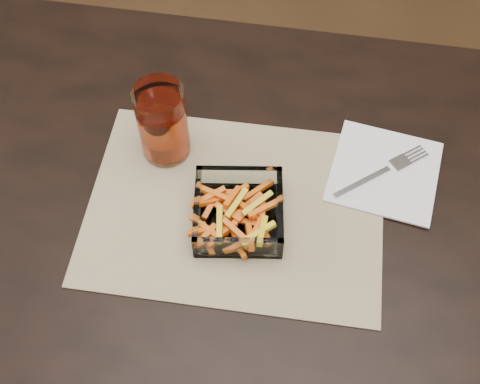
% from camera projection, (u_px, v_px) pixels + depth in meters
% --- Properties ---
extents(dining_table, '(1.60, 0.90, 0.75)m').
position_uv_depth(dining_table, '(320.00, 271.00, 0.96)').
color(dining_table, black).
rests_on(dining_table, ground).
extents(placemat, '(0.46, 0.34, 0.00)m').
position_uv_depth(placemat, '(235.00, 208.00, 0.92)').
color(placemat, tan).
rests_on(placemat, dining_table).
extents(glass_bowl, '(0.15, 0.15, 0.05)m').
position_uv_depth(glass_bowl, '(239.00, 213.00, 0.89)').
color(glass_bowl, white).
rests_on(glass_bowl, placemat).
extents(tumbler, '(0.08, 0.08, 0.14)m').
position_uv_depth(tumbler, '(163.00, 125.00, 0.93)').
color(tumbler, white).
rests_on(tumbler, placemat).
extents(napkin, '(0.19, 0.19, 0.00)m').
position_uv_depth(napkin, '(385.00, 172.00, 0.95)').
color(napkin, white).
rests_on(napkin, placemat).
extents(fork, '(0.15, 0.12, 0.00)m').
position_uv_depth(fork, '(384.00, 171.00, 0.95)').
color(fork, silver).
rests_on(fork, napkin).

